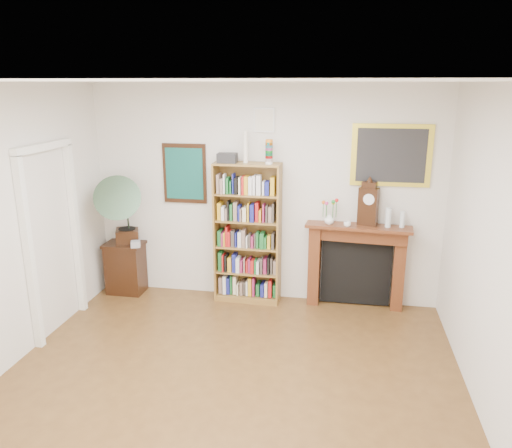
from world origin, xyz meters
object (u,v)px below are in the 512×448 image
(bookshelf, at_px, (247,226))
(bottle_left, at_px, (388,218))
(side_cabinet, at_px, (126,268))
(bottle_right, at_px, (402,219))
(teacup, at_px, (347,224))
(fireplace, at_px, (356,258))
(mantel_clock, at_px, (368,204))
(cd_stack, at_px, (136,244))
(flower_vase, at_px, (329,219))
(gramophone, at_px, (120,206))

(bookshelf, height_order, bottle_left, bookshelf)
(side_cabinet, height_order, bottle_right, bottle_right)
(teacup, bearing_deg, fireplace, 45.73)
(side_cabinet, bearing_deg, mantel_clock, 1.89)
(bookshelf, relative_size, teacup, 24.86)
(cd_stack, distance_m, flower_vase, 2.55)
(fireplace, bearing_deg, mantel_clock, -1.46)
(flower_vase, xyz_separation_m, bottle_right, (0.88, 0.01, 0.03))
(fireplace, height_order, cd_stack, fireplace)
(cd_stack, bearing_deg, bottle_right, 3.03)
(side_cabinet, height_order, cd_stack, cd_stack)
(gramophone, xyz_separation_m, teacup, (2.93, 0.07, -0.12))
(gramophone, height_order, flower_vase, gramophone)
(fireplace, xyz_separation_m, mantel_clock, (0.10, -0.01, 0.71))
(bottle_right, bearing_deg, bottle_left, -173.59)
(mantel_clock, xyz_separation_m, bottle_left, (0.24, -0.06, -0.14))
(fireplace, bearing_deg, flower_vase, -166.31)
(bottle_right, bearing_deg, bookshelf, -179.32)
(gramophone, distance_m, teacup, 2.93)
(side_cabinet, height_order, bottle_left, bottle_left)
(bookshelf, xyz_separation_m, gramophone, (-1.67, -0.13, 0.23))
(fireplace, relative_size, flower_vase, 9.73)
(cd_stack, bearing_deg, bookshelf, 6.06)
(cd_stack, bearing_deg, gramophone, 173.32)
(bookshelf, height_order, teacup, bookshelf)
(bookshelf, xyz_separation_m, mantel_clock, (1.50, 0.06, 0.33))
(side_cabinet, relative_size, gramophone, 0.73)
(flower_vase, height_order, bottle_right, bottle_right)
(teacup, height_order, bottle_right, bottle_right)
(cd_stack, height_order, teacup, teacup)
(gramophone, xyz_separation_m, bottle_left, (3.41, 0.14, -0.03))
(bottle_left, bearing_deg, gramophone, -177.69)
(bottle_left, bearing_deg, flower_vase, 178.97)
(mantel_clock, bearing_deg, cd_stack, -158.22)
(flower_vase, bearing_deg, gramophone, -176.82)
(side_cabinet, bearing_deg, flower_vase, 1.20)
(flower_vase, bearing_deg, teacup, -20.99)
(side_cabinet, relative_size, cd_stack, 5.88)
(side_cabinet, xyz_separation_m, bottle_left, (3.44, 0.04, 0.86))
(fireplace, distance_m, teacup, 0.53)
(mantel_clock, bearing_deg, gramophone, -158.89)
(side_cabinet, distance_m, flower_vase, 2.85)
(bottle_left, height_order, bottle_right, bottle_left)
(fireplace, distance_m, mantel_clock, 0.72)
(cd_stack, xyz_separation_m, bottle_right, (3.39, 0.18, 0.45))
(bookshelf, xyz_separation_m, flower_vase, (1.04, 0.02, 0.14))
(bookshelf, height_order, mantel_clock, bookshelf)
(fireplace, height_order, bottle_left, bottle_left)
(mantel_clock, bearing_deg, bottle_left, 3.74)
(cd_stack, distance_m, teacup, 2.76)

